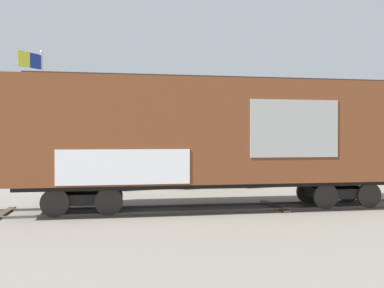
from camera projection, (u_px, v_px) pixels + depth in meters
name	position (u px, v px, depth m)	size (l,w,h in m)	color
ground_plane	(213.00, 209.00, 15.07)	(260.00, 260.00, 0.00)	slate
track	(220.00, 208.00, 15.12)	(60.02, 3.39, 0.08)	#4C4742
freight_car	(217.00, 134.00, 15.06)	(14.03, 3.42, 4.75)	brown
flagpole	(37.00, 95.00, 23.61)	(1.08, 1.36, 7.56)	silver
hillside	(146.00, 127.00, 92.64)	(157.98, 28.76, 14.75)	silver
parked_car_white	(93.00, 173.00, 20.83)	(4.55, 2.09, 1.61)	silver
parked_car_tan	(214.00, 169.00, 22.00)	(4.80, 2.02, 1.86)	#9E8966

